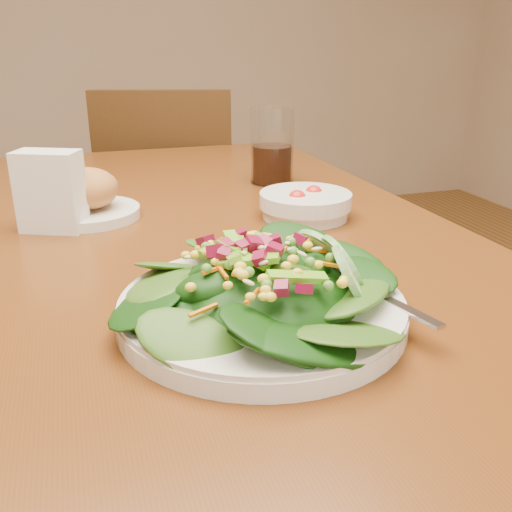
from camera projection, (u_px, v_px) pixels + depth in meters
name	position (u px, v px, depth m)	size (l,w,h in m)	color
dining_table	(176.00, 285.00, 0.96)	(0.90, 1.40, 0.75)	#5A2A0D
chair_far	(172.00, 222.00, 1.84)	(0.51, 0.52, 0.90)	black
salad_plate	(271.00, 290.00, 0.62)	(0.31, 0.31, 0.09)	silver
bread_plate	(87.00, 198.00, 0.96)	(0.17, 0.17, 0.09)	silver
tomato_bowl	(305.00, 205.00, 0.97)	(0.16, 0.16, 0.05)	silver
drinking_glass	(272.00, 151.00, 1.18)	(0.09, 0.09, 0.16)	silver
napkin_holder	(50.00, 189.00, 0.89)	(0.11, 0.09, 0.13)	white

